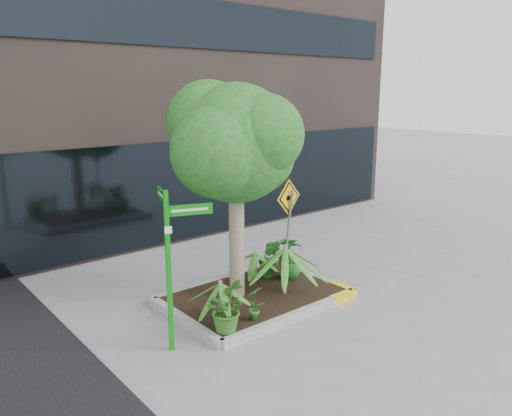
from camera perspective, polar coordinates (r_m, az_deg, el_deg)
ground at (r=9.48m, az=0.13°, el=-11.40°), size 80.00×80.00×0.00m
planter at (r=9.77m, az=0.14°, el=-9.98°), size 3.35×2.36×0.15m
tree at (r=8.99m, az=-2.39°, el=7.39°), size 2.77×2.46×4.16m
palm_front at (r=9.47m, az=3.37°, el=-4.57°), size 1.10×1.10×1.22m
palm_left at (r=8.51m, az=-4.12°, el=-8.62°), size 0.77×0.77×0.86m
palm_back at (r=10.22m, az=-0.10°, el=-5.18°), size 0.69×0.69×0.77m
shrub_a at (r=8.22m, az=-3.61°, el=-11.38°), size 0.96×0.96×0.77m
shrub_b at (r=10.38m, az=3.93°, el=-5.66°), size 0.69×0.69×0.89m
shrub_c at (r=8.60m, az=-0.19°, el=-10.73°), size 0.36×0.36×0.62m
shrub_d at (r=10.41m, az=1.54°, el=-5.73°), size 0.65×0.65×0.83m
street_sign_post at (r=7.66m, az=-9.73°, el=-5.06°), size 0.71×0.91×2.55m
cattle_sign at (r=9.39m, az=3.68°, el=-1.00°), size 0.67×0.25×2.21m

